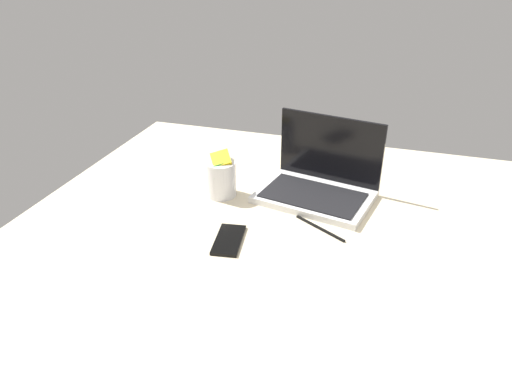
# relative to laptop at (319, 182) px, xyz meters

# --- Properties ---
(bed_mattress) EXTENTS (1.80, 1.40, 0.18)m
(bed_mattress) POSITION_rel_laptop_xyz_m (0.11, -0.25, -0.13)
(bed_mattress) COLOR beige
(bed_mattress) RESTS_ON ground
(laptop) EXTENTS (0.37, 0.29, 0.23)m
(laptop) POSITION_rel_laptop_xyz_m (0.00, 0.00, 0.00)
(laptop) COLOR silver
(laptop) RESTS_ON bed_mattress
(snack_cup) EXTENTS (0.09, 0.09, 0.14)m
(snack_cup) POSITION_rel_laptop_xyz_m (-0.28, -0.09, 0.02)
(snack_cup) COLOR silver
(snack_cup) RESTS_ON bed_mattress
(cell_phone) EXTENTS (0.09, 0.15, 0.01)m
(cell_phone) POSITION_rel_laptop_xyz_m (-0.18, -0.32, -0.04)
(cell_phone) COLOR black
(cell_phone) RESTS_ON bed_mattress
(charger_cable) EXTENTS (0.15, 0.09, 0.01)m
(charger_cable) POSITION_rel_laptop_xyz_m (0.04, -0.19, -0.04)
(charger_cable) COLOR black
(charger_cable) RESTS_ON bed_mattress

